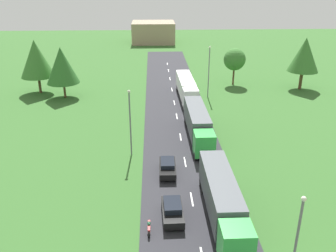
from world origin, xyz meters
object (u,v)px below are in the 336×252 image
car_second (173,210)px  motorcycle_courier (149,227)px  truck_third (186,88)px  tree_oak (304,55)px  tree_maple (235,59)px  lamppost_second (130,120)px  tree_birch (36,59)px  truck_lead (222,199)px  distant_building (153,32)px  lamppost_lead (297,238)px  lamppost_third (209,70)px  car_third (168,167)px  tree_elm (62,65)px  truck_second (198,123)px

car_second → motorcycle_courier: car_second is taller
truck_third → tree_oak: tree_oak is taller
truck_third → tree_maple: bearing=41.3°
truck_third → lamppost_second: 23.12m
car_second → tree_birch: size_ratio=0.43×
lamppost_second → tree_birch: bearing=125.0°
truck_third → car_second: 34.47m
truck_lead → car_second: size_ratio=3.11×
motorcycle_courier → distant_building: 95.62m
lamppost_second → tree_birch: size_ratio=0.85×
lamppost_lead → motorcycle_courier: bearing=148.5°
motorcycle_courier → lamppost_third: (10.46, 37.11, 4.54)m
motorcycle_courier → truck_lead: bearing=12.9°
truck_lead → motorcycle_courier: 6.87m
truck_lead → tree_birch: 48.22m
car_third → lamppost_second: size_ratio=0.52×
car_third → distant_building: 85.72m
truck_lead → tree_maple: (10.29, 43.63, 2.89)m
car_second → truck_lead: bearing=-4.8°
truck_lead → lamppost_third: size_ratio=1.44×
car_third → lamppost_third: (8.46, 27.21, 4.24)m
tree_oak → lamppost_second: bearing=-139.7°
truck_third → lamppost_lead: (3.60, -42.20, 2.06)m
tree_birch → tree_elm: 6.19m
truck_second → lamppost_third: lamppost_third is taller
car_third → tree_birch: 38.98m
car_third → distant_building: size_ratio=0.32×
truck_lead → lamppost_third: lamppost_third is taller
truck_third → lamppost_second: (-8.70, -21.28, 2.49)m
motorcycle_courier → tree_birch: 46.38m
lamppost_lead → tree_elm: size_ratio=0.82×
truck_second → car_second: bearing=-104.0°
lamppost_second → lamppost_lead: bearing=-59.6°
lamppost_lead → tree_elm: bearing=120.0°
lamppost_lead → distant_building: size_ratio=0.55×
lamppost_third → distant_building: lamppost_third is taller
lamppost_lead → tree_elm: (-25.45, 44.09, 1.70)m
truck_second → car_second: 18.14m
truck_third → lamppost_third: bearing=14.9°
truck_second → lamppost_lead: bearing=-82.1°
car_second → lamppost_lead: lamppost_lead is taller
distant_building → truck_second: bearing=-85.8°
truck_third → car_second: bearing=-97.2°
truck_lead → truck_second: 17.93m
car_second → tree_oak: size_ratio=0.43×
motorcycle_courier → lamppost_lead: bearing=-31.5°
car_second → tree_elm: bearing=115.9°
truck_lead → car_second: (-4.38, 0.37, -1.33)m
tree_birch → tree_maple: size_ratio=1.35×
truck_third → car_third: size_ratio=3.23×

